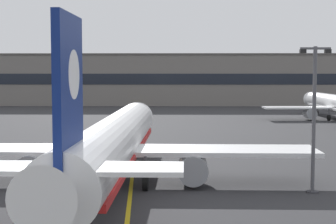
{
  "coord_description": "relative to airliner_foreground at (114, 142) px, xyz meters",
  "views": [
    {
      "loc": [
        4.47,
        -26.03,
        8.9
      ],
      "look_at": [
        3.83,
        16.99,
        5.56
      ],
      "focal_mm": 55.51,
      "sensor_mm": 36.0,
      "label": 1
    }
  ],
  "objects": [
    {
      "name": "airliner_foreground",
      "position": [
        0.0,
        0.0,
        0.0
      ],
      "size": [
        32.08,
        41.45,
        11.65
      ],
      "color": "white",
      "rests_on": "ground"
    },
    {
      "name": "terminal_building",
      "position": [
        -1.83,
        99.65,
        3.47
      ],
      "size": [
        144.56,
        12.4,
        13.66
      ],
      "color": "slate",
      "rests_on": "ground"
    },
    {
      "name": "apron_lamp_post",
      "position": [
        14.97,
        -2.36,
        2.29
      ],
      "size": [
        2.24,
        0.9,
        10.74
      ],
      "color": "#515156",
      "rests_on": "ground"
    },
    {
      "name": "safety_cone_by_nose_gear",
      "position": [
        1.89,
        15.86,
        -3.11
      ],
      "size": [
        0.44,
        0.44,
        0.55
      ],
      "color": "orange",
      "rests_on": "ground"
    },
    {
      "name": "taxiway_centreline",
      "position": [
        0.38,
        15.7,
        -3.37
      ],
      "size": [
        11.37,
        179.68,
        0.01
      ],
      "primitive_type": "cube",
      "rotation": [
        0.0,
        0.0,
        0.06
      ],
      "color": "yellow",
      "rests_on": "ground"
    }
  ]
}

